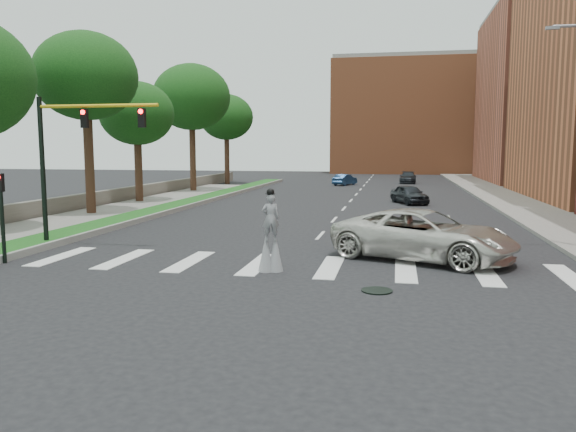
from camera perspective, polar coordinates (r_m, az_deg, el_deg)
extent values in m
plane|color=black|center=(18.82, 0.03, -5.71)|extent=(160.00, 160.00, 0.00)
cube|color=#154B16|center=(41.07, -10.50, 1.24)|extent=(2.00, 60.00, 0.25)
cube|color=gray|center=(40.70, -9.12, 1.24)|extent=(0.20, 60.00, 0.28)
cube|color=slate|center=(33.54, -21.56, -0.45)|extent=(4.00, 60.00, 0.18)
cube|color=slate|center=(44.15, 22.70, 1.17)|extent=(5.00, 90.00, 0.18)
cube|color=#605A52|center=(45.11, -16.10, 2.13)|extent=(0.50, 56.00, 1.10)
cylinder|color=black|center=(16.56, 9.03, -7.50)|extent=(0.90, 0.90, 0.04)
cube|color=#BD5F45|center=(74.61, 25.77, 10.79)|extent=(16.00, 22.00, 20.00)
cube|color=#BC633B|center=(96.19, 12.62, 9.69)|extent=(26.00, 14.00, 18.00)
cube|color=slate|center=(25.15, 25.28, 16.90)|extent=(0.50, 0.18, 0.12)
cylinder|color=black|center=(25.55, -23.64, 4.07)|extent=(0.20, 0.20, 6.20)
cylinder|color=gold|center=(24.21, -18.79, 10.55)|extent=(5.20, 0.14, 0.14)
cube|color=black|center=(24.48, -19.98, 9.29)|extent=(0.28, 0.18, 0.75)
cylinder|color=#FF0C0C|center=(24.41, -20.13, 9.88)|extent=(0.18, 0.06, 0.18)
cube|color=black|center=(23.31, -14.62, 9.61)|extent=(0.28, 0.18, 0.75)
cylinder|color=#FF0C0C|center=(23.23, -14.75, 10.24)|extent=(0.18, 0.06, 0.18)
cylinder|color=black|center=(22.45, -27.02, -0.53)|extent=(0.14, 0.14, 3.00)
cube|color=black|center=(22.33, -27.21, 3.03)|extent=(0.25, 0.16, 0.65)
cylinder|color=#362015|center=(18.86, -1.29, -4.13)|extent=(0.07, 0.07, 1.00)
cylinder|color=#362015|center=(18.84, -2.26, -4.15)|extent=(0.07, 0.07, 1.00)
cone|color=slate|center=(18.84, -1.29, -3.76)|extent=(0.52, 0.52, 1.25)
cone|color=slate|center=(18.82, -2.26, -3.78)|extent=(0.52, 0.52, 1.25)
imported|color=slate|center=(18.64, -1.79, -0.21)|extent=(0.67, 0.54, 1.61)
sphere|color=black|center=(18.56, -1.80, 2.44)|extent=(0.26, 0.26, 0.26)
cylinder|color=black|center=(18.56, -1.80, 2.28)|extent=(0.34, 0.34, 0.02)
cube|color=yellow|center=(18.73, -1.82, 1.19)|extent=(0.22, 0.05, 0.10)
imported|color=silver|center=(21.30, 13.63, -1.88)|extent=(7.36, 5.46, 1.86)
imported|color=black|center=(42.51, 12.22, 2.17)|extent=(3.12, 4.43, 1.40)
imported|color=navy|center=(62.52, 5.80, 3.69)|extent=(2.58, 3.89, 1.21)
imported|color=black|center=(67.34, 12.09, 3.85)|extent=(2.03, 4.64, 1.33)
cylinder|color=#362015|center=(36.09, -19.55, 5.42)|extent=(0.56, 0.56, 6.83)
ellipsoid|color=#0F3310|center=(36.33, -19.87, 13.24)|extent=(6.13, 6.13, 5.21)
cylinder|color=#362015|center=(43.24, -14.95, 4.74)|extent=(0.56, 0.56, 5.27)
ellipsoid|color=#0F3310|center=(43.28, -15.11, 10.04)|extent=(5.46, 5.46, 4.64)
cylinder|color=#362015|center=(52.93, -9.65, 6.16)|extent=(0.56, 0.56, 6.97)
ellipsoid|color=#0F3310|center=(53.13, -9.77, 11.83)|extent=(7.07, 7.07, 6.01)
cylinder|color=#362015|center=(64.69, -6.22, 5.94)|extent=(0.56, 0.56, 6.06)
ellipsoid|color=#0F3310|center=(64.77, -6.28, 9.96)|extent=(6.04, 6.04, 5.14)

